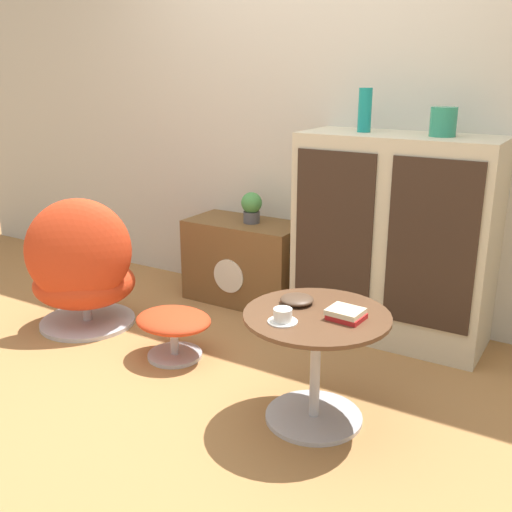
{
  "coord_description": "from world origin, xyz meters",
  "views": [
    {
      "loc": [
        1.58,
        -2.03,
        1.47
      ],
      "look_at": [
        0.06,
        0.48,
        0.55
      ],
      "focal_mm": 42.0,
      "sensor_mm": 36.0,
      "label": 1
    }
  ],
  "objects_px": {
    "sideboard": "(394,239)",
    "ottoman": "(174,325)",
    "vase_leftmost": "(365,110)",
    "book_stack": "(346,314)",
    "coffee_table": "(316,353)",
    "vase_inner_left": "(443,122)",
    "egg_chair": "(82,270)",
    "bowl": "(297,299)",
    "potted_plant": "(252,206)",
    "teacup": "(283,317)",
    "tv_console": "(245,261)"
  },
  "relations": [
    {
      "from": "coffee_table",
      "to": "bowl",
      "type": "xyz_separation_m",
      "value": [
        -0.13,
        0.06,
        0.2
      ]
    },
    {
      "from": "egg_chair",
      "to": "vase_leftmost",
      "type": "bearing_deg",
      "value": 31.73
    },
    {
      "from": "sideboard",
      "to": "ottoman",
      "type": "xyz_separation_m",
      "value": [
        -0.87,
        -0.86,
        -0.39
      ]
    },
    {
      "from": "potted_plant",
      "to": "bowl",
      "type": "height_order",
      "value": "potted_plant"
    },
    {
      "from": "sideboard",
      "to": "potted_plant",
      "type": "relative_size",
      "value": 5.84
    },
    {
      "from": "egg_chair",
      "to": "coffee_table",
      "type": "xyz_separation_m",
      "value": [
        1.59,
        -0.18,
        -0.04
      ]
    },
    {
      "from": "book_stack",
      "to": "egg_chair",
      "type": "bearing_deg",
      "value": 174.35
    },
    {
      "from": "tv_console",
      "to": "potted_plant",
      "type": "distance_m",
      "value": 0.38
    },
    {
      "from": "tv_console",
      "to": "ottoman",
      "type": "bearing_deg",
      "value": -82.4
    },
    {
      "from": "tv_console",
      "to": "teacup",
      "type": "bearing_deg",
      "value": -52.0
    },
    {
      "from": "potted_plant",
      "to": "book_stack",
      "type": "xyz_separation_m",
      "value": [
        1.09,
        -1.03,
        -0.12
      ]
    },
    {
      "from": "sideboard",
      "to": "book_stack",
      "type": "height_order",
      "value": "sideboard"
    },
    {
      "from": "ottoman",
      "to": "coffee_table",
      "type": "xyz_separation_m",
      "value": [
        0.9,
        -0.15,
        0.13
      ]
    },
    {
      "from": "vase_leftmost",
      "to": "book_stack",
      "type": "xyz_separation_m",
      "value": [
        0.36,
        -1.01,
        -0.74
      ]
    },
    {
      "from": "egg_chair",
      "to": "bowl",
      "type": "relative_size",
      "value": 5.53
    },
    {
      "from": "vase_leftmost",
      "to": "vase_inner_left",
      "type": "relative_size",
      "value": 1.59
    },
    {
      "from": "book_stack",
      "to": "tv_console",
      "type": "bearing_deg",
      "value": 137.75
    },
    {
      "from": "potted_plant",
      "to": "bowl",
      "type": "xyz_separation_m",
      "value": [
        0.84,
        -0.99,
        -0.12
      ]
    },
    {
      "from": "ottoman",
      "to": "bowl",
      "type": "bearing_deg",
      "value": -6.79
    },
    {
      "from": "coffee_table",
      "to": "potted_plant",
      "type": "xyz_separation_m",
      "value": [
        -0.97,
        1.05,
        0.32
      ]
    },
    {
      "from": "ottoman",
      "to": "coffee_table",
      "type": "bearing_deg",
      "value": -9.58
    },
    {
      "from": "sideboard",
      "to": "teacup",
      "type": "height_order",
      "value": "sideboard"
    },
    {
      "from": "egg_chair",
      "to": "ottoman",
      "type": "xyz_separation_m",
      "value": [
        0.69,
        -0.03,
        -0.17
      ]
    },
    {
      "from": "coffee_table",
      "to": "potted_plant",
      "type": "distance_m",
      "value": 1.46
    },
    {
      "from": "vase_leftmost",
      "to": "book_stack",
      "type": "bearing_deg",
      "value": -70.5
    },
    {
      "from": "potted_plant",
      "to": "bowl",
      "type": "bearing_deg",
      "value": -49.61
    },
    {
      "from": "vase_inner_left",
      "to": "coffee_table",
      "type": "bearing_deg",
      "value": -100.37
    },
    {
      "from": "egg_chair",
      "to": "potted_plant",
      "type": "bearing_deg",
      "value": 54.3
    },
    {
      "from": "vase_leftmost",
      "to": "book_stack",
      "type": "distance_m",
      "value": 1.3
    },
    {
      "from": "tv_console",
      "to": "egg_chair",
      "type": "height_order",
      "value": "egg_chair"
    },
    {
      "from": "ottoman",
      "to": "book_stack",
      "type": "relative_size",
      "value": 2.78
    },
    {
      "from": "egg_chair",
      "to": "teacup",
      "type": "bearing_deg",
      "value": -12.41
    },
    {
      "from": "vase_inner_left",
      "to": "bowl",
      "type": "distance_m",
      "value": 1.23
    },
    {
      "from": "vase_leftmost",
      "to": "ottoman",
      "type": "bearing_deg",
      "value": -127.33
    },
    {
      "from": "bowl",
      "to": "egg_chair",
      "type": "bearing_deg",
      "value": 175.21
    },
    {
      "from": "coffee_table",
      "to": "vase_inner_left",
      "type": "distance_m",
      "value": 1.37
    },
    {
      "from": "coffee_table",
      "to": "book_stack",
      "type": "relative_size",
      "value": 4.14
    },
    {
      "from": "vase_leftmost",
      "to": "potted_plant",
      "type": "distance_m",
      "value": 0.96
    },
    {
      "from": "egg_chair",
      "to": "teacup",
      "type": "xyz_separation_m",
      "value": [
        1.51,
        -0.33,
        0.16
      ]
    },
    {
      "from": "sideboard",
      "to": "coffee_table",
      "type": "distance_m",
      "value": 1.05
    },
    {
      "from": "book_stack",
      "to": "teacup",
      "type": "bearing_deg",
      "value": -141.37
    },
    {
      "from": "vase_leftmost",
      "to": "book_stack",
      "type": "relative_size",
      "value": 1.55
    },
    {
      "from": "vase_inner_left",
      "to": "sideboard",
      "type": "bearing_deg",
      "value": -178.95
    },
    {
      "from": "egg_chair",
      "to": "book_stack",
      "type": "distance_m",
      "value": 1.73
    },
    {
      "from": "book_stack",
      "to": "sideboard",
      "type": "bearing_deg",
      "value": 98.32
    },
    {
      "from": "vase_leftmost",
      "to": "sideboard",
      "type": "bearing_deg",
      "value": -1.06
    },
    {
      "from": "vase_leftmost",
      "to": "potted_plant",
      "type": "bearing_deg",
      "value": 177.82
    },
    {
      "from": "coffee_table",
      "to": "sideboard",
      "type": "bearing_deg",
      "value": 91.35
    },
    {
      "from": "ottoman",
      "to": "coffee_table",
      "type": "height_order",
      "value": "coffee_table"
    },
    {
      "from": "potted_plant",
      "to": "vase_leftmost",
      "type": "bearing_deg",
      "value": -2.18
    }
  ]
}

